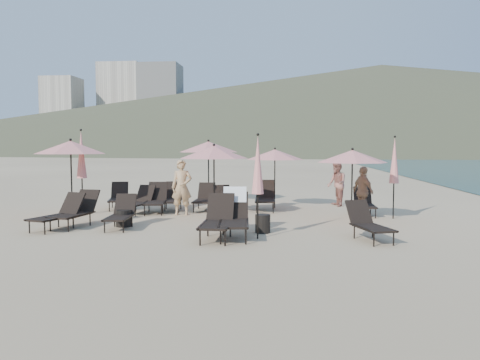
# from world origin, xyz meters

# --- Properties ---
(ground) EXTENTS (800.00, 800.00, 0.00)m
(ground) POSITION_xyz_m (0.00, 0.00, 0.00)
(ground) COLOR #D6BA8C
(ground) RESTS_ON ground
(volcanic_headland) EXTENTS (690.00, 690.00, 55.00)m
(volcanic_headland) POSITION_xyz_m (71.37, 302.62, 26.49)
(volcanic_headland) COLOR brown
(volcanic_headland) RESTS_ON ground
(hotel_skyline) EXTENTS (109.00, 82.00, 55.00)m
(hotel_skyline) POSITION_xyz_m (-93.62, 271.21, 24.18)
(hotel_skyline) COLOR beige
(hotel_skyline) RESTS_ON ground
(lounger_0) EXTENTS (1.02, 1.70, 0.91)m
(lounger_0) POSITION_xyz_m (-4.40, 0.23, 0.43)
(lounger_0) COLOR black
(lounger_0) RESTS_ON ground
(lounger_1) EXTENTS (0.83, 1.72, 0.95)m
(lounger_1) POSITION_xyz_m (-4.12, 0.65, 0.44)
(lounger_1) COLOR black
(lounger_1) RESTS_ON ground
(lounger_2) EXTENTS (0.72, 1.55, 0.86)m
(lounger_2) POSITION_xyz_m (-2.83, 0.56, 0.40)
(lounger_2) COLOR black
(lounger_2) RESTS_ON ground
(lounger_3) EXTENTS (0.70, 1.76, 1.01)m
(lounger_3) POSITION_xyz_m (-0.07, -0.58, 0.47)
(lounger_3) COLOR black
(lounger_3) RESTS_ON ground
(lounger_4) EXTENTS (0.83, 1.89, 1.15)m
(lounger_4) POSITION_xyz_m (0.29, -0.26, 0.55)
(lounger_4) COLOR black
(lounger_4) RESTS_ON ground
(lounger_5) EXTENTS (1.02, 1.61, 0.86)m
(lounger_5) POSITION_xyz_m (3.43, -0.37, 0.40)
(lounger_5) COLOR black
(lounger_5) RESTS_ON ground
(lounger_6) EXTENTS (1.00, 1.67, 0.90)m
(lounger_6) POSITION_xyz_m (-4.34, 4.39, 0.42)
(lounger_6) COLOR black
(lounger_6) RESTS_ON ground
(lounger_7) EXTENTS (0.81, 1.59, 0.88)m
(lounger_7) POSITION_xyz_m (-3.28, 3.40, 0.41)
(lounger_7) COLOR black
(lounger_7) RESTS_ON ground
(lounger_8) EXTENTS (0.85, 1.70, 0.94)m
(lounger_8) POSITION_xyz_m (-2.36, 4.24, 0.44)
(lounger_8) COLOR black
(lounger_8) RESTS_ON ground
(lounger_9) EXTENTS (0.98, 1.61, 0.87)m
(lounger_9) POSITION_xyz_m (-0.53, 3.82, 0.41)
(lounger_9) COLOR black
(lounger_9) RESTS_ON ground
(lounger_10) EXTENTS (0.73, 1.74, 0.99)m
(lounger_10) POSITION_xyz_m (0.78, 4.61, 0.46)
(lounger_10) COLOR black
(lounger_10) RESTS_ON ground
(lounger_11) EXTENTS (0.59, 1.50, 0.86)m
(lounger_11) POSITION_xyz_m (3.98, 3.73, 0.40)
(lounger_11) COLOR black
(lounger_11) RESTS_ON ground
(lounger_12) EXTENTS (0.62, 1.57, 0.89)m
(lounger_12) POSITION_xyz_m (-1.30, 4.42, 0.42)
(lounger_12) COLOR black
(lounger_12) RESTS_ON ground
(lounger_13) EXTENTS (0.90, 1.76, 0.97)m
(lounger_13) POSITION_xyz_m (-2.76, 3.58, 0.45)
(lounger_13) COLOR black
(lounger_13) RESTS_ON ground
(umbrella_open_0) EXTENTS (2.25, 2.25, 2.42)m
(umbrella_open_0) POSITION_xyz_m (-5.21, 2.66, 2.14)
(umbrella_open_0) COLOR black
(umbrella_open_0) RESTS_ON ground
(umbrella_open_1) EXTENTS (2.10, 2.10, 2.26)m
(umbrella_open_1) POSITION_xyz_m (-0.67, 2.65, 1.99)
(umbrella_open_1) COLOR black
(umbrella_open_1) RESTS_ON ground
(umbrella_open_2) EXTENTS (1.98, 1.98, 2.14)m
(umbrella_open_2) POSITION_xyz_m (3.39, 2.25, 1.89)
(umbrella_open_2) COLOR black
(umbrella_open_2) RESTS_ON ground
(umbrella_open_3) EXTENTS (2.27, 2.27, 2.44)m
(umbrella_open_3) POSITION_xyz_m (-1.48, 6.34, 2.16)
(umbrella_open_3) COLOR black
(umbrella_open_3) RESTS_ON ground
(umbrella_open_4) EXTENTS (1.99, 1.99, 2.14)m
(umbrella_open_4) POSITION_xyz_m (1.09, 5.13, 1.89)
(umbrella_open_4) COLOR black
(umbrella_open_4) RESTS_ON ground
(umbrella_closed_0) EXTENTS (0.29, 0.29, 2.48)m
(umbrella_closed_0) POSITION_xyz_m (0.87, -0.51, 1.72)
(umbrella_closed_0) COLOR black
(umbrella_closed_0) RESTS_ON ground
(umbrella_closed_1) EXTENTS (0.29, 0.29, 2.50)m
(umbrella_closed_1) POSITION_xyz_m (4.73, 3.04, 1.74)
(umbrella_closed_1) COLOR black
(umbrella_closed_1) RESTS_ON ground
(umbrella_closed_2) EXTENTS (0.32, 0.32, 2.73)m
(umbrella_closed_2) POSITION_xyz_m (-4.95, 2.84, 1.90)
(umbrella_closed_2) COLOR black
(umbrella_closed_2) RESTS_ON ground
(side_table_0) EXTENTS (0.41, 0.41, 0.45)m
(side_table_0) POSITION_xyz_m (-2.86, 0.81, 0.23)
(side_table_0) COLOR black
(side_table_0) RESTS_ON ground
(side_table_1) EXTENTS (0.38, 0.38, 0.47)m
(side_table_1) POSITION_xyz_m (0.95, 0.27, 0.23)
(side_table_1) COLOR black
(side_table_1) RESTS_ON ground
(beachgoer_a) EXTENTS (0.70, 0.51, 1.76)m
(beachgoer_a) POSITION_xyz_m (-1.78, 3.12, 0.88)
(beachgoer_a) COLOR tan
(beachgoer_a) RESTS_ON ground
(beachgoer_b) EXTENTS (0.80, 0.92, 1.64)m
(beachgoer_b) POSITION_xyz_m (3.33, 5.91, 0.82)
(beachgoer_b) COLOR #AB6958
(beachgoer_b) RESTS_ON ground
(beachgoer_c) EXTENTS (0.77, 0.99, 1.56)m
(beachgoer_c) POSITION_xyz_m (3.88, 3.35, 0.78)
(beachgoer_c) COLOR tan
(beachgoer_c) RESTS_ON ground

